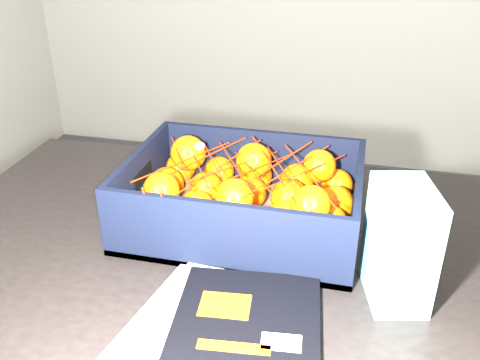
% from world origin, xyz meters
% --- Properties ---
extents(table, '(1.22, 0.83, 0.75)m').
position_xyz_m(table, '(-0.09, -0.29, 0.65)').
color(table, black).
rests_on(table, ground).
extents(magazine_stack, '(0.31, 0.31, 0.02)m').
position_xyz_m(magazine_stack, '(-0.06, -0.50, 0.76)').
color(magazine_stack, silver).
rests_on(magazine_stack, table).
extents(produce_crate, '(0.43, 0.32, 0.13)m').
position_xyz_m(produce_crate, '(-0.10, -0.20, 0.79)').
color(produce_crate, brown).
rests_on(produce_crate, table).
extents(clementine_heap, '(0.41, 0.30, 0.13)m').
position_xyz_m(clementine_heap, '(-0.10, -0.20, 0.81)').
color(clementine_heap, '#FF6105').
rests_on(clementine_heap, produce_crate).
extents(mesh_net, '(0.36, 0.28, 0.09)m').
position_xyz_m(mesh_net, '(-0.11, -0.20, 0.87)').
color(mesh_net, red).
rests_on(mesh_net, clementine_heap).
extents(retail_carton, '(0.11, 0.14, 0.19)m').
position_xyz_m(retail_carton, '(0.17, -0.34, 0.84)').
color(retail_carton, silver).
rests_on(retail_carton, table).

